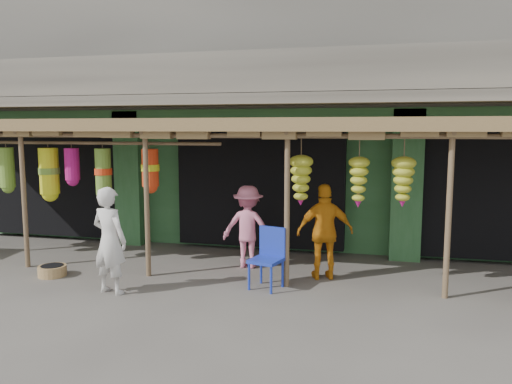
% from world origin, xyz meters
% --- Properties ---
extents(ground, '(80.00, 80.00, 0.00)m').
position_xyz_m(ground, '(0.00, 0.00, 0.00)').
color(ground, '#514C47').
rests_on(ground, ground).
extents(building, '(16.40, 6.80, 7.00)m').
position_xyz_m(building, '(-0.00, 4.87, 3.37)').
color(building, gray).
rests_on(building, ground).
extents(awning, '(14.00, 2.70, 2.79)m').
position_xyz_m(awning, '(-0.15, 0.80, 2.57)').
color(awning, brown).
rests_on(awning, ground).
extents(blue_chair, '(0.59, 0.60, 1.00)m').
position_xyz_m(blue_chair, '(0.72, -0.31, 0.56)').
color(blue_chair, '#1B31B0').
rests_on(blue_chair, ground).
extents(basket_mid, '(0.64, 0.64, 0.19)m').
position_xyz_m(basket_mid, '(-3.17, -0.61, 0.09)').
color(basket_mid, '#9F7347').
rests_on(basket_mid, ground).
extents(person_front, '(0.70, 0.54, 1.71)m').
position_xyz_m(person_front, '(-1.67, -1.20, 0.86)').
color(person_front, silver).
rests_on(person_front, ground).
extents(person_vendor, '(1.06, 0.68, 1.67)m').
position_xyz_m(person_vendor, '(1.57, 0.38, 0.84)').
color(person_vendor, orange).
rests_on(person_vendor, ground).
extents(person_shopper, '(1.02, 0.59, 1.56)m').
position_xyz_m(person_shopper, '(0.09, 0.79, 0.78)').
color(person_shopper, pink).
rests_on(person_shopper, ground).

